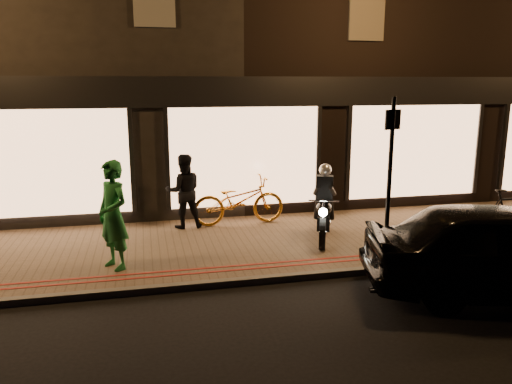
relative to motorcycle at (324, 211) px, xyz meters
The scene contains 12 objects.
ground 2.34m from the motorcycle, 124.47° to the right, with size 90.00×90.00×0.00m, color black.
sidewalk 1.44m from the motorcycle, behind, with size 50.00×4.00×0.12m, color brown.
kerb_stone 2.28m from the motorcycle, 125.22° to the right, with size 50.00×0.14×0.12m, color #59544C.
red_kerb_lines 1.90m from the motorcycle, 134.46° to the right, with size 50.00×0.26×0.01m.
building_row 8.07m from the motorcycle, 99.96° to the left, with size 48.00×10.11×8.50m.
motorcycle is the anchor object (origin of this frame).
sign_post 1.93m from the motorcycle, 65.21° to the right, with size 0.34×0.13×3.00m.
bicycle_gold 2.15m from the motorcycle, 135.60° to the left, with size 0.75×2.14×1.12m, color #C37D22.
bicycle_dark 3.85m from the motorcycle, 15.43° to the right, with size 0.53×1.86×1.12m, color black.
person_green 4.29m from the motorcycle, 169.49° to the right, with size 0.71×0.46×1.94m, color #1E7333.
person_dark 3.18m from the motorcycle, 151.46° to the left, with size 0.82×0.64×1.68m, color black.
parked_car 3.64m from the motorcycle, 57.96° to the right, with size 1.80×4.47×1.52m, color black.
Camera 1 is at (-2.38, -7.72, 3.35)m, focal length 35.00 mm.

